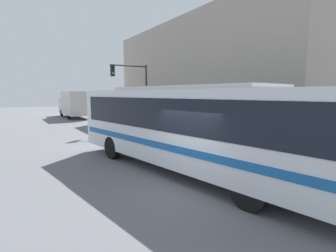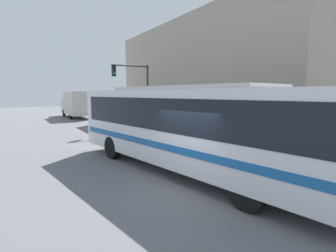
% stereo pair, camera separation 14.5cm
% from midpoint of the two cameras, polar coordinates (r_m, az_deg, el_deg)
% --- Properties ---
extents(ground_plane, '(120.00, 120.00, 0.00)m').
position_cam_midpoint_polar(ground_plane, '(8.81, 5.97, -13.17)').
color(ground_plane, slate).
extents(sidewalk, '(2.86, 70.00, 0.18)m').
position_cam_midpoint_polar(sidewalk, '(28.86, -9.11, 1.14)').
color(sidewalk, gray).
rests_on(sidewalk, ground_plane).
extents(building_facade, '(6.00, 22.98, 9.34)m').
position_cam_midpoint_polar(building_facade, '(24.54, 7.50, 10.84)').
color(building_facade, '#9E9384').
rests_on(building_facade, ground_plane).
extents(city_bus, '(4.38, 12.65, 3.31)m').
position_cam_midpoint_polar(city_bus, '(9.94, 3.75, 0.61)').
color(city_bus, silver).
rests_on(city_bus, ground_plane).
extents(delivery_truck, '(2.46, 8.23, 3.27)m').
position_cam_midpoint_polar(delivery_truck, '(35.22, -19.85, 4.61)').
color(delivery_truck, silver).
rests_on(delivery_truck, ground_plane).
extents(fire_hydrant, '(0.25, 0.34, 0.83)m').
position_cam_midpoint_polar(fire_hydrant, '(14.57, 13.23, -2.78)').
color(fire_hydrant, gold).
rests_on(fire_hydrant, sidewalk).
extents(traffic_light_pole, '(3.28, 0.35, 5.27)m').
position_cam_midpoint_polar(traffic_light_pole, '(22.42, -7.53, 8.98)').
color(traffic_light_pole, '#2D2D2D').
rests_on(traffic_light_pole, sidewalk).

